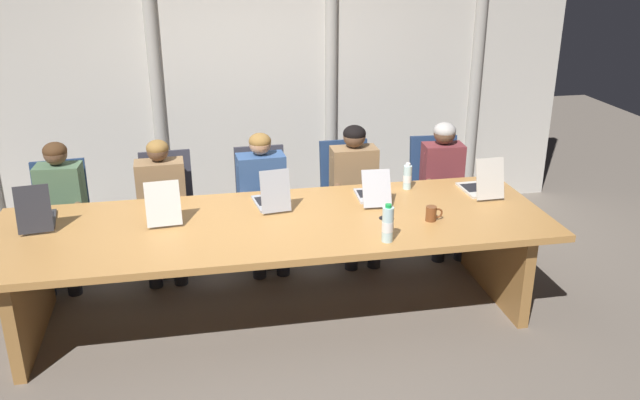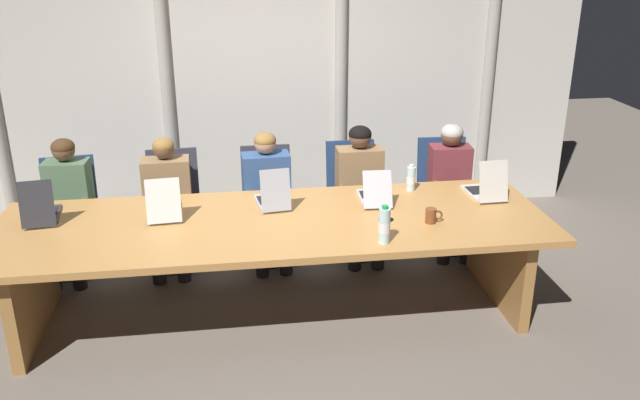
# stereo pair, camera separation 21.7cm
# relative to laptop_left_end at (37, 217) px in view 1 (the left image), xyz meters

# --- Properties ---
(ground_plane) EXTENTS (12.86, 12.86, 0.00)m
(ground_plane) POSITION_rel_laptop_left_end_xyz_m (1.64, -0.25, -0.82)
(ground_plane) COLOR #6B6056
(conference_table) EXTENTS (3.92, 1.25, 0.76)m
(conference_table) POSITION_rel_laptop_left_end_xyz_m (1.64, -0.25, -0.21)
(conference_table) COLOR #B77F42
(conference_table) RESTS_ON ground_plane
(curtain_backdrop) EXTENTS (6.43, 0.16, 2.87)m
(curtain_backdrop) POSITION_rel_laptop_left_end_xyz_m (1.63, 1.80, 0.61)
(curtain_backdrop) COLOR beige
(curtain_backdrop) RESTS_ON ground_plane
(laptop_left_end) EXTENTS (0.28, 0.45, 0.34)m
(laptop_left_end) POSITION_rel_laptop_left_end_xyz_m (0.00, 0.00, 0.00)
(laptop_left_end) COLOR #2D2D33
(laptop_left_end) RESTS_ON conference_table
(laptop_left_mid) EXTENTS (0.27, 0.47, 0.31)m
(laptop_left_mid) POSITION_rel_laptop_left_end_xyz_m (0.86, -0.02, -0.00)
(laptop_left_mid) COLOR beige
(laptop_left_mid) RESTS_ON conference_table
(laptop_center) EXTENTS (0.26, 0.42, 0.32)m
(laptop_center) POSITION_rel_laptop_left_end_xyz_m (1.64, 0.04, -0.00)
(laptop_center) COLOR #A8ADB7
(laptop_center) RESTS_ON conference_table
(laptop_right_mid) EXTENTS (0.24, 0.43, 0.27)m
(laptop_right_mid) POSITION_rel_laptop_left_end_xyz_m (2.42, 0.03, -0.01)
(laptop_right_mid) COLOR #BCBCC1
(laptop_right_mid) RESTS_ON conference_table
(laptop_right_end) EXTENTS (0.23, 0.42, 0.33)m
(laptop_right_end) POSITION_rel_laptop_left_end_xyz_m (3.29, -0.00, -0.00)
(laptop_right_end) COLOR beige
(laptop_right_end) RESTS_ON conference_table
(office_chair_left_end) EXTENTS (0.60, 0.60, 0.91)m
(office_chair_left_end) POSITION_rel_laptop_left_end_xyz_m (-0.01, 0.82, -0.48)
(office_chair_left_end) COLOR navy
(office_chair_left_end) RESTS_ON ground_plane
(office_chair_left_mid) EXTENTS (0.60, 0.60, 0.94)m
(office_chair_left_mid) POSITION_rel_laptop_left_end_xyz_m (0.86, 0.83, -0.48)
(office_chair_left_mid) COLOR #2D2D38
(office_chair_left_mid) RESTS_ON ground_plane
(office_chair_center) EXTENTS (0.60, 0.60, 0.94)m
(office_chair_center) POSITION_rel_laptop_left_end_xyz_m (1.66, 0.83, -0.48)
(office_chair_center) COLOR #2D2D38
(office_chair_center) RESTS_ON ground_plane
(office_chair_right_mid) EXTENTS (0.60, 0.60, 0.95)m
(office_chair_right_mid) POSITION_rel_laptop_left_end_xyz_m (2.42, 0.83, -0.47)
(office_chair_right_mid) COLOR navy
(office_chair_right_mid) RESTS_ON ground_plane
(office_chair_right_end) EXTENTS (0.60, 0.60, 0.94)m
(office_chair_right_end) POSITION_rel_laptop_left_end_xyz_m (3.25, 0.83, -0.47)
(office_chair_right_end) COLOR navy
(office_chair_right_end) RESTS_ON ground_plane
(person_left_end) EXTENTS (0.38, 0.56, 1.14)m
(person_left_end) POSITION_rel_laptop_left_end_xyz_m (0.02, 0.66, -0.18)
(person_left_end) COLOR #4C6B4C
(person_left_end) RESTS_ON ground_plane
(person_left_mid) EXTENTS (0.42, 0.56, 1.11)m
(person_left_mid) POSITION_rel_laptop_left_end_xyz_m (0.81, 0.67, -0.20)
(person_left_mid) COLOR olive
(person_left_mid) RESTS_ON ground_plane
(person_center) EXTENTS (0.43, 0.56, 1.13)m
(person_center) POSITION_rel_laptop_left_end_xyz_m (1.65, 0.67, -0.19)
(person_center) COLOR #335184
(person_center) RESTS_ON ground_plane
(person_right_mid) EXTENTS (0.40, 0.55, 1.15)m
(person_right_mid) POSITION_rel_laptop_left_end_xyz_m (2.45, 0.67, -0.17)
(person_right_mid) COLOR olive
(person_right_mid) RESTS_ON ground_plane
(person_right_end) EXTENTS (0.39, 0.57, 1.14)m
(person_right_end) POSITION_rel_laptop_left_end_xyz_m (3.25, 0.66, -0.18)
(person_right_end) COLOR brown
(person_right_end) RESTS_ON ground_plane
(water_bottle_primary) EXTENTS (0.07, 0.07, 0.21)m
(water_bottle_primary) POSITION_rel_laptop_left_end_xyz_m (2.76, 0.21, 0.03)
(water_bottle_primary) COLOR silver
(water_bottle_primary) RESTS_ON conference_table
(water_bottle_secondary) EXTENTS (0.08, 0.08, 0.26)m
(water_bottle_secondary) POSITION_rel_laptop_left_end_xyz_m (2.32, -0.71, 0.06)
(water_bottle_secondary) COLOR silver
(water_bottle_secondary) RESTS_ON conference_table
(coffee_mug_near) EXTENTS (0.12, 0.08, 0.11)m
(coffee_mug_near) POSITION_rel_laptop_left_end_xyz_m (2.73, -0.44, -0.01)
(coffee_mug_near) COLOR brown
(coffee_mug_near) RESTS_ON conference_table
(conference_mic_left_side) EXTENTS (0.11, 0.11, 0.03)m
(conference_mic_left_side) POSITION_rel_laptop_left_end_xyz_m (2.43, -0.34, -0.05)
(conference_mic_left_side) COLOR black
(conference_mic_left_side) RESTS_ON conference_table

